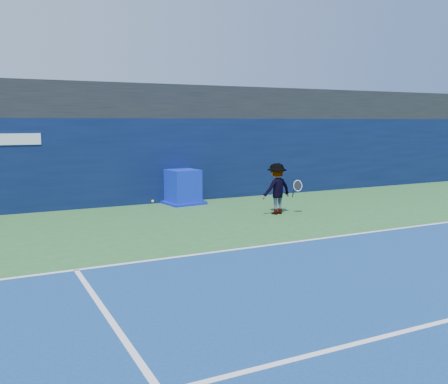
% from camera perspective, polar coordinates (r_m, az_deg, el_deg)
% --- Properties ---
extents(ground, '(80.00, 80.00, 0.00)m').
position_cam_1_polar(ground, '(9.90, 17.33, -9.32)').
color(ground, '#2E6830').
rests_on(ground, ground).
extents(baseline, '(24.00, 0.10, 0.01)m').
position_cam_1_polar(baseline, '(12.14, 7.47, -5.75)').
color(baseline, white).
rests_on(baseline, ground).
extents(stadium_band, '(36.00, 3.00, 1.20)m').
position_cam_1_polar(stadium_band, '(19.44, -6.65, 10.10)').
color(stadium_band, black).
rests_on(stadium_band, back_wall_assembly).
extents(back_wall_assembly, '(36.00, 1.03, 3.00)m').
position_cam_1_polar(back_wall_assembly, '(18.54, -5.50, 3.72)').
color(back_wall_assembly, '#0A153A').
rests_on(back_wall_assembly, ground).
extents(equipment_cart, '(1.40, 1.40, 1.21)m').
position_cam_1_polar(equipment_cart, '(17.71, -4.71, 0.44)').
color(equipment_cart, '#0D22BB').
rests_on(equipment_cart, ground).
extents(tennis_player, '(1.29, 0.75, 1.60)m').
position_cam_1_polar(tennis_player, '(15.72, 6.04, 0.37)').
color(tennis_player, silver).
rests_on(tennis_player, ground).
extents(tennis_ball, '(0.06, 0.06, 0.06)m').
position_cam_1_polar(tennis_ball, '(12.95, -8.15, -1.03)').
color(tennis_ball, '#F0FA1B').
rests_on(tennis_ball, ground).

